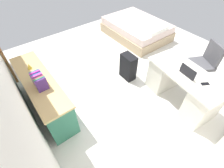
# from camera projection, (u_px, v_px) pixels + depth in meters

# --- Properties ---
(ground_plane) EXTENTS (5.74, 5.74, 0.00)m
(ground_plane) POSITION_uv_depth(u_px,v_px,m) (130.00, 72.00, 4.07)
(ground_plane) COLOR silver
(desk) EXTENTS (1.52, 0.85, 0.74)m
(desk) POSITION_uv_depth(u_px,v_px,m) (182.00, 87.00, 3.19)
(desk) COLOR silver
(desk) RESTS_ON ground_plane
(office_chair) EXTENTS (0.62, 0.62, 0.94)m
(office_chair) POSITION_uv_depth(u_px,v_px,m) (202.00, 66.00, 3.58)
(office_chair) COLOR black
(office_chair) RESTS_ON ground_plane
(credenza) EXTENTS (1.80, 0.48, 0.74)m
(credenza) POSITION_uv_depth(u_px,v_px,m) (44.00, 94.00, 3.08)
(credenza) COLOR #2D7056
(credenza) RESTS_ON ground_plane
(bed) EXTENTS (1.91, 1.41, 0.58)m
(bed) POSITION_uv_depth(u_px,v_px,m) (137.00, 29.00, 5.11)
(bed) COLOR tan
(bed) RESTS_ON ground_plane
(suitcase_black) EXTENTS (0.37, 0.23, 0.61)m
(suitcase_black) POSITION_uv_depth(u_px,v_px,m) (128.00, 67.00, 3.73)
(suitcase_black) COLOR black
(suitcase_black) RESTS_ON ground_plane
(laptop) EXTENTS (0.34, 0.26, 0.21)m
(laptop) POSITION_uv_depth(u_px,v_px,m) (189.00, 73.00, 2.86)
(laptop) COLOR silver
(laptop) RESTS_ON desk
(computer_mouse) EXTENTS (0.07, 0.11, 0.03)m
(computer_mouse) POSITION_uv_depth(u_px,v_px,m) (179.00, 66.00, 3.06)
(computer_mouse) COLOR white
(computer_mouse) RESTS_ON desk
(cell_phone_near_laptop) EXTENTS (0.13, 0.15, 0.01)m
(cell_phone_near_laptop) POSITION_uv_depth(u_px,v_px,m) (205.00, 84.00, 2.74)
(cell_phone_near_laptop) COLOR black
(cell_phone_near_laptop) RESTS_ON desk
(book_row) EXTENTS (0.31, 0.17, 0.23)m
(book_row) POSITION_uv_depth(u_px,v_px,m) (39.00, 80.00, 2.65)
(book_row) COLOR #492A70
(book_row) RESTS_ON credenza
(figurine_small) EXTENTS (0.08, 0.08, 0.11)m
(figurine_small) POSITION_uv_depth(u_px,v_px,m) (29.00, 66.00, 2.98)
(figurine_small) COLOR gold
(figurine_small) RESTS_ON credenza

